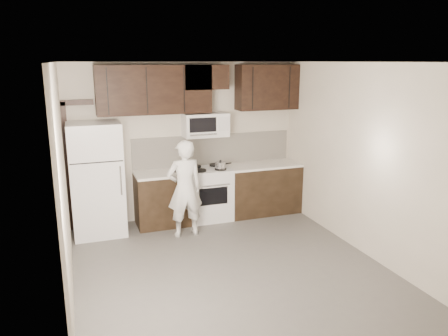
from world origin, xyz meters
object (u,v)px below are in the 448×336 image
person (185,189)px  microwave (205,125)px  stove (208,193)px  refrigerator (97,179)px

person → microwave: bearing=-130.0°
stove → refrigerator: 1.90m
microwave → stove: bearing=-89.9°
stove → person: size_ratio=0.61×
refrigerator → person: (1.28, -0.55, -0.13)m
stove → refrigerator: bearing=-178.5°
microwave → refrigerator: (-1.85, -0.17, -0.75)m
stove → refrigerator: size_ratio=0.52×
stove → microwave: bearing=90.1°
stove → refrigerator: refrigerator is taller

